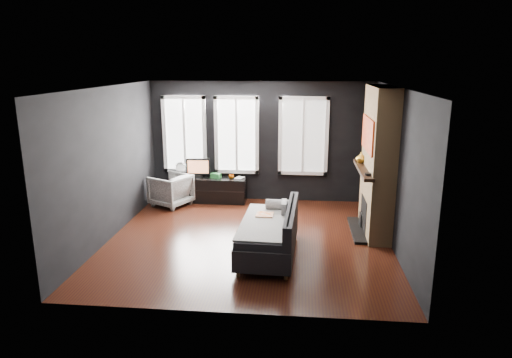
# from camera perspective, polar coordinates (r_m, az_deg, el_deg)

# --- Properties ---
(floor) EXTENTS (5.00, 5.00, 0.00)m
(floor) POSITION_cam_1_polar(r_m,az_deg,el_deg) (8.31, -0.89, -7.53)
(floor) COLOR black
(floor) RESTS_ON ground
(ceiling) EXTENTS (5.00, 5.00, 0.00)m
(ceiling) POSITION_cam_1_polar(r_m,az_deg,el_deg) (7.71, -0.97, 11.40)
(ceiling) COLOR white
(ceiling) RESTS_ON ground
(wall_back) EXTENTS (5.00, 0.02, 2.70)m
(wall_back) POSITION_cam_1_polar(r_m,az_deg,el_deg) (10.34, 0.63, 4.66)
(wall_back) COLOR black
(wall_back) RESTS_ON ground
(wall_left) EXTENTS (0.02, 5.00, 2.70)m
(wall_left) POSITION_cam_1_polar(r_m,az_deg,el_deg) (8.55, -17.84, 1.87)
(wall_left) COLOR black
(wall_left) RESTS_ON ground
(wall_right) EXTENTS (0.02, 5.00, 2.70)m
(wall_right) POSITION_cam_1_polar(r_m,az_deg,el_deg) (8.02, 17.11, 1.13)
(wall_right) COLOR black
(wall_right) RESTS_ON ground
(windows) EXTENTS (4.00, 0.16, 1.76)m
(windows) POSITION_cam_1_polar(r_m,az_deg,el_deg) (10.23, -1.93, 10.35)
(windows) COLOR white
(windows) RESTS_ON wall_back
(fireplace) EXTENTS (0.70, 1.62, 2.70)m
(fireplace) POSITION_cam_1_polar(r_m,az_deg,el_deg) (8.56, 15.03, 2.09)
(fireplace) COLOR #93724C
(fireplace) RESTS_ON floor
(sofa) EXTENTS (1.05, 1.98, 0.83)m
(sofa) POSITION_cam_1_polar(r_m,az_deg,el_deg) (7.55, 1.56, -6.46)
(sofa) COLOR #242426
(sofa) RESTS_ON floor
(stripe_pillow) EXTENTS (0.09, 0.35, 0.35)m
(stripe_pillow) POSITION_cam_1_polar(r_m,az_deg,el_deg) (7.92, 3.50, -4.05)
(stripe_pillow) COLOR gray
(stripe_pillow) RESTS_ON sofa
(armchair) EXTENTS (0.97, 0.99, 0.77)m
(armchair) POSITION_cam_1_polar(r_m,az_deg,el_deg) (10.27, -10.61, -1.17)
(armchair) COLOR silver
(armchair) RESTS_ON floor
(media_console) EXTENTS (1.62, 0.52, 0.56)m
(media_console) POSITION_cam_1_polar(r_m,az_deg,el_deg) (10.48, -5.67, -1.29)
(media_console) COLOR black
(media_console) RESTS_ON floor
(monitor) EXTENTS (0.56, 0.15, 0.49)m
(monitor) POSITION_cam_1_polar(r_m,az_deg,el_deg) (10.42, -7.24, 1.54)
(monitor) COLOR black
(monitor) RESTS_ON media_console
(desk_fan) EXTENTS (0.29, 0.29, 0.36)m
(desk_fan) POSITION_cam_1_polar(r_m,az_deg,el_deg) (10.54, -9.37, 1.23)
(desk_fan) COLOR #989898
(desk_fan) RESTS_ON media_console
(mug) EXTENTS (0.14, 0.12, 0.12)m
(mug) POSITION_cam_1_polar(r_m,az_deg,el_deg) (10.27, -3.10, 0.37)
(mug) COLOR #DC5F06
(mug) RESTS_ON media_console
(book) EXTENTS (0.17, 0.07, 0.23)m
(book) POSITION_cam_1_polar(r_m,az_deg,el_deg) (10.32, -2.48, 0.77)
(book) COLOR #ADA689
(book) RESTS_ON media_console
(storage_box) EXTENTS (0.24, 0.19, 0.12)m
(storage_box) POSITION_cam_1_polar(r_m,az_deg,el_deg) (10.32, -5.02, 0.41)
(storage_box) COLOR #256E30
(storage_box) RESTS_ON media_console
(mantel_vase) EXTENTS (0.23, 0.24, 0.20)m
(mantel_vase) POSITION_cam_1_polar(r_m,az_deg,el_deg) (8.96, 12.99, 2.62)
(mantel_vase) COLOR gold
(mantel_vase) RESTS_ON fireplace
(mantel_clock) EXTENTS (0.13, 0.13, 0.04)m
(mantel_clock) POSITION_cam_1_polar(r_m,az_deg,el_deg) (8.01, 13.84, 0.59)
(mantel_clock) COLOR black
(mantel_clock) RESTS_ON fireplace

